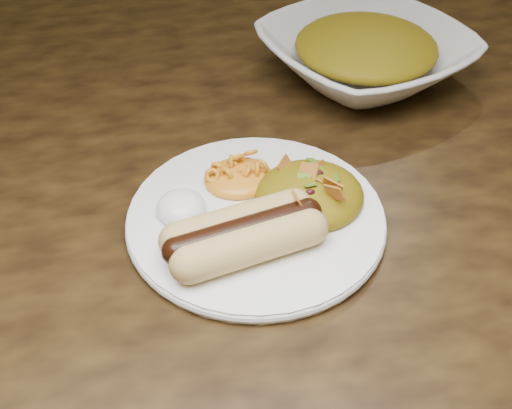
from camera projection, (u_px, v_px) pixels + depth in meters
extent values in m
cube|color=#402B11|center=(144.00, 157.00, 0.70)|extent=(1.60, 0.90, 0.04)
cylinder|color=#402B11|center=(473.00, 148.00, 1.34)|extent=(0.07, 0.07, 0.71)
cylinder|color=white|center=(256.00, 217.00, 0.58)|extent=(0.28, 0.28, 0.01)
cylinder|color=#DDAA5F|center=(248.00, 247.00, 0.52)|extent=(0.12, 0.05, 0.03)
cylinder|color=#DDAA5F|center=(241.00, 222.00, 0.54)|extent=(0.12, 0.05, 0.03)
cylinder|color=black|center=(244.00, 231.00, 0.53)|extent=(0.13, 0.05, 0.03)
ellipsoid|color=orange|center=(239.00, 171.00, 0.60)|extent=(0.08, 0.08, 0.03)
ellipsoid|color=white|center=(181.00, 203.00, 0.56)|extent=(0.05, 0.05, 0.03)
ellipsoid|color=#A21D00|center=(310.00, 189.00, 0.58)|extent=(0.11, 0.10, 0.04)
imported|color=white|center=(365.00, 55.00, 0.77)|extent=(0.32, 0.32, 0.06)
ellipsoid|color=#A21D00|center=(367.00, 41.00, 0.76)|extent=(0.22, 0.22, 0.05)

